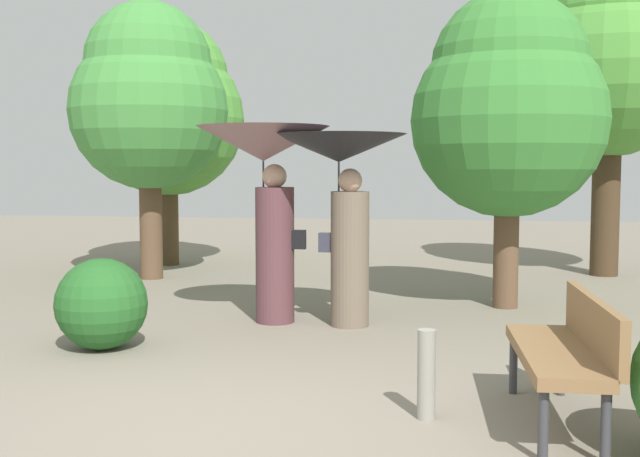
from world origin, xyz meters
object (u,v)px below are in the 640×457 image
at_px(park_bench, 568,347).
at_px(tree_near_right, 610,53).
at_px(person_left, 266,172).
at_px(person_right, 342,180).
at_px(path_marker_post, 426,374).
at_px(tree_near_left, 149,97).
at_px(tree_mid_right, 509,104).
at_px(tree_mid_left, 167,107).

relative_size(park_bench, tree_near_right, 0.30).
bearing_deg(park_bench, person_left, -140.34).
distance_m(person_right, path_marker_post, 3.32).
height_order(tree_near_left, path_marker_post, tree_near_left).
distance_m(park_bench, tree_near_right, 7.99).
height_order(tree_near_left, tree_near_right, tree_near_right).
bearing_deg(tree_near_left, park_bench, -49.00).
distance_m(park_bench, tree_mid_right, 4.64).
distance_m(tree_mid_left, path_marker_post, 9.06).
xyz_separation_m(park_bench, path_marker_post, (-0.90, -0.03, -0.21)).
relative_size(tree_near_left, tree_mid_right, 1.10).
bearing_deg(person_left, tree_near_left, 44.23).
bearing_deg(person_right, person_left, 89.48).
relative_size(tree_mid_left, tree_mid_right, 1.12).
height_order(park_bench, tree_near_right, tree_near_right).
xyz_separation_m(person_right, tree_near_left, (-3.25, 2.95, 1.16)).
distance_m(person_left, park_bench, 4.14).
relative_size(tree_near_left, path_marker_post, 6.81).
relative_size(tree_near_left, tree_near_right, 0.81).
height_order(tree_mid_left, tree_mid_right, tree_mid_left).
bearing_deg(path_marker_post, person_left, 120.51).
height_order(park_bench, tree_mid_right, tree_mid_right).
distance_m(tree_near_left, path_marker_post, 7.61).
xyz_separation_m(person_right, path_marker_post, (0.95, -2.93, -1.23)).
xyz_separation_m(person_right, tree_mid_right, (1.77, 1.34, 0.86)).
xyz_separation_m(tree_mid_left, path_marker_post, (4.51, -7.50, -2.37)).
height_order(park_bench, path_marker_post, park_bench).
height_order(person_right, path_marker_post, person_right).
bearing_deg(tree_near_left, path_marker_post, -54.52).
relative_size(tree_near_right, tree_mid_right, 1.35).
xyz_separation_m(person_right, tree_near_right, (3.47, 4.38, 1.84)).
bearing_deg(tree_mid_right, path_marker_post, -100.89).
bearing_deg(tree_mid_left, tree_near_right, -1.52).
bearing_deg(person_right, tree_near_right, -34.23).
bearing_deg(tree_near_left, person_left, -49.93).
relative_size(park_bench, tree_near_left, 0.37).
height_order(person_left, path_marker_post, person_left).
height_order(person_right, tree_near_right, tree_near_right).
bearing_deg(tree_mid_right, tree_mid_left, 148.85).
bearing_deg(park_bench, tree_mid_left, -146.32).
xyz_separation_m(tree_near_right, path_marker_post, (-2.52, -7.31, -3.07)).
distance_m(tree_near_right, tree_mid_left, 7.07).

